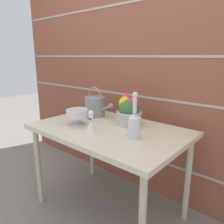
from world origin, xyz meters
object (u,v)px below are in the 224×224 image
Objects in this scene: flower_planter at (129,111)px; watering_can at (95,106)px; crystal_pedestal_bowl at (77,114)px; figurine_vase at (91,123)px; glass_decanter at (134,123)px.

watering_can is at bearing 177.73° from flower_planter.
crystal_pedestal_bowl is at bearing -139.41° from flower_planter.
watering_can is 0.45m from figurine_vase.
glass_decanter is at bearing 19.60° from figurine_vase.
flower_planter is 0.29m from glass_decanter.
flower_planter is 1.51× the size of figurine_vase.
crystal_pedestal_bowl is 0.57× the size of glass_decanter.
glass_decanter reaches higher than figurine_vase.
glass_decanter reaches higher than flower_planter.
flower_planter is at bearing 133.75° from glass_decanter.
crystal_pedestal_bowl is 0.22m from figurine_vase.
glass_decanter is 1.94× the size of figurine_vase.
watering_can is at bearing 106.10° from crystal_pedestal_bowl.
crystal_pedestal_bowl is 0.52m from glass_decanter.
flower_planter is (0.40, -0.02, 0.02)m from watering_can.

